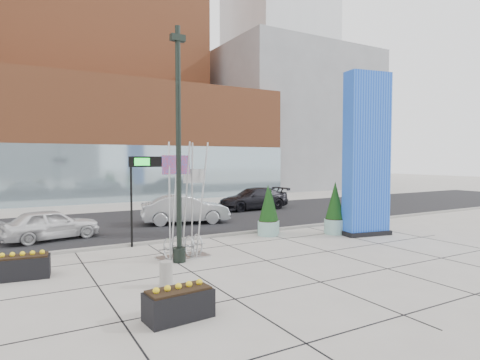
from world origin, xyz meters
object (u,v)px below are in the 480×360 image
lamp_post (179,167)px  overhead_street_sign (146,169)px  public_art_sculpture (183,227)px  car_white_west (51,225)px  concrete_bollard (166,274)px  blue_pylon (367,157)px  car_silver_mid (185,209)px

lamp_post → overhead_street_sign: 3.37m
public_art_sculpture → overhead_street_sign: 3.59m
lamp_post → car_white_west: size_ratio=2.00×
car_white_west → public_art_sculpture: bearing=-157.9°
public_art_sculpture → concrete_bollard: size_ratio=5.87×
lamp_post → concrete_bollard: bearing=-119.0°
blue_pylon → overhead_street_sign: 10.62m
blue_pylon → car_white_west: size_ratio=1.88×
lamp_post → overhead_street_sign: size_ratio=2.19×
blue_pylon → concrete_bollard: (-11.36, -2.87, -3.49)m
public_art_sculpture → overhead_street_sign: bearing=97.3°
lamp_post → concrete_bollard: size_ratio=11.23×
overhead_street_sign → car_white_west: bearing=146.2°
blue_pylon → overhead_street_sign: bearing=173.4°
blue_pylon → lamp_post: (-9.98, -0.37, -0.38)m
car_silver_mid → car_white_west: bearing=113.7°
public_art_sculpture → overhead_street_sign: public_art_sculpture is taller
blue_pylon → overhead_street_sign: (-10.17, 2.99, -0.53)m
blue_pylon → car_silver_mid: 10.51m
concrete_bollard → car_white_west: 9.50m
blue_pylon → car_white_west: 15.44m
overhead_street_sign → blue_pylon: bearing=-7.0°
public_art_sculpture → car_white_west: bearing=119.5°
concrete_bollard → car_white_west: car_white_west is taller
lamp_post → car_silver_mid: bearing=66.6°
public_art_sculpture → car_white_west: 7.42m
public_art_sculpture → blue_pylon: bearing=-5.5°
lamp_post → car_silver_mid: lamp_post is taller
overhead_street_sign → lamp_post: bearing=-77.3°
lamp_post → concrete_bollard: lamp_post is taller
blue_pylon → public_art_sculpture: bearing=-171.3°
concrete_bollard → car_silver_mid: 11.64m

